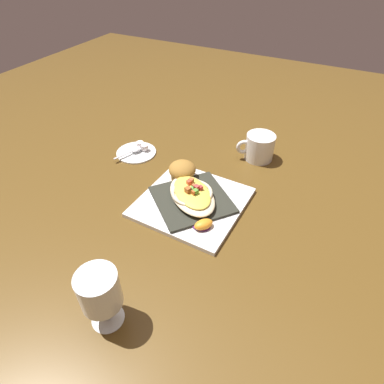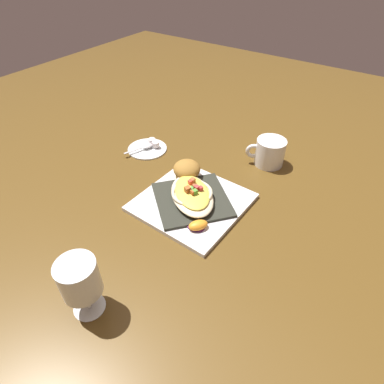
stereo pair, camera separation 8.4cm
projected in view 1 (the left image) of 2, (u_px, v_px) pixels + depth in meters
name	position (u px, v px, depth m)	size (l,w,h in m)	color
ground_plane	(192.00, 204.00, 0.86)	(2.60, 2.60, 0.00)	brown
square_plate	(192.00, 202.00, 0.86)	(0.26, 0.26, 0.01)	white
folded_napkin	(192.00, 199.00, 0.85)	(0.18, 0.19, 0.01)	#2D2F26
gratin_dish	(192.00, 194.00, 0.84)	(0.19, 0.20, 0.04)	beige
muffin	(182.00, 171.00, 0.92)	(0.08, 0.08, 0.05)	olive
orange_garnish	(203.00, 225.00, 0.78)	(0.06, 0.06, 0.02)	#582560
coffee_mug	(259.00, 148.00, 1.01)	(0.09, 0.11, 0.08)	white
stemmed_glass	(100.00, 293.00, 0.56)	(0.07, 0.07, 0.13)	white
creamer_saucer	(136.00, 152.00, 1.05)	(0.13, 0.13, 0.01)	white
spoon	(135.00, 150.00, 1.04)	(0.10, 0.05, 0.01)	silver
creamer_cup_0	(145.00, 147.00, 1.05)	(0.02, 0.02, 0.02)	white
creamer_cup_1	(140.00, 144.00, 1.06)	(0.02, 0.02, 0.02)	white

